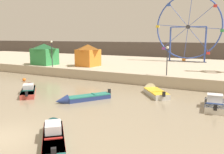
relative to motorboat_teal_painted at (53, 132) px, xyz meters
The scene contains 14 objects.
ground_plane 2.88m from the motorboat_teal_painted, 152.27° to the right, with size 240.00×240.00×0.00m, color gray.
quay_promenade 28.98m from the motorboat_teal_painted, 95.01° to the left, with size 110.00×24.87×1.32m, color #B7A88E.
distant_town_skyline 51.74m from the motorboat_teal_painted, 92.81° to the left, with size 140.00×3.00×4.40m, color #564C47.
motorboat_teal_painted is the anchor object (origin of this frame).
motorboat_pale_grey 13.05m from the motorboat_teal_painted, 82.55° to the left, with size 3.92×4.42×1.36m.
motorboat_navy_blue 7.97m from the motorboat_teal_painted, 114.12° to the left, with size 3.69×4.85×1.05m.
motorboat_faded_red 12.49m from the motorboat_teal_painted, 143.30° to the left, with size 4.80×4.91×1.31m.
motorboat_white_red_stripe 13.50m from the motorboat_teal_painted, 55.76° to the left, with size 1.91×4.53×1.56m.
ferris_wheel_blue_frame 35.29m from the motorboat_teal_painted, 88.80° to the left, with size 11.72×1.20×11.92m.
carnival_booth_green_kiosk 26.67m from the motorboat_teal_painted, 134.57° to the left, with size 4.43×3.42×3.36m.
carnival_booth_orange_canopy 23.62m from the motorboat_teal_painted, 118.78° to the left, with size 3.44×3.49×3.32m.
promenade_lamp_near 17.67m from the motorboat_teal_painted, 83.96° to the left, with size 0.32×0.32×3.38m.
promenade_lamp_far 23.30m from the motorboat_teal_painted, 131.98° to the left, with size 0.32×0.32×3.88m.
mooring_buoy_orange 19.48m from the motorboat_teal_painted, 142.81° to the left, with size 0.44×0.44×0.44m, color orange.
Camera 1 is at (11.65, -8.56, 5.73)m, focal length 38.22 mm.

